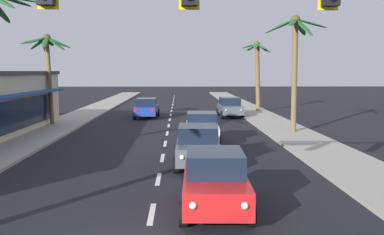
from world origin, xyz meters
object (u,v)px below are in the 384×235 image
Objects in this scene: sedan_lead_at_stop_bar at (215,180)px; palm_right_third at (257,64)px; sedan_oncoming_far at (147,108)px; sedan_parked_nearest_kerb at (230,107)px; palm_right_second at (295,50)px; palm_left_third at (48,56)px; traffic_signal_mast at (279,11)px; sedan_third_in_queue at (198,145)px; sedan_fifth_in_queue at (202,127)px.

palm_right_third is at bearing 78.45° from sedan_lead_at_stop_bar.
sedan_oncoming_far is 1.00× the size of sedan_parked_nearest_kerb.
sedan_lead_at_stop_bar is at bearing -111.03° from palm_right_second.
palm_left_third is at bearing 164.41° from palm_right_second.
palm_right_second is (9.97, -10.22, 4.39)m from sedan_oncoming_far.
sedan_parked_nearest_kerb is at bearing 85.55° from traffic_signal_mast.
palm_right_third is at bearing 81.13° from traffic_signal_mast.
sedan_parked_nearest_kerb is at bearing -123.28° from palm_right_third.
sedan_third_in_queue and sedan_parked_nearest_kerb have the same top height.
sedan_fifth_in_queue is 1.00× the size of sedan_oncoming_far.
sedan_oncoming_far is 0.68× the size of palm_left_third.
sedan_parked_nearest_kerb is at bearing 24.74° from palm_left_third.
palm_right_third is at bearing 33.37° from palm_left_third.
sedan_lead_at_stop_bar and sedan_fifth_in_queue have the same top height.
sedan_oncoming_far is at bearing 106.09° from sedan_fifth_in_queue.
palm_right_second reaches higher than sedan_parked_nearest_kerb.
palm_right_third reaches higher than sedan_oncoming_far.
sedan_fifth_in_queue is at bearing -37.82° from palm_left_third.
traffic_signal_mast is 5.68m from sedan_lead_at_stop_bar.
palm_left_third is (-10.15, 14.52, 4.21)m from sedan_third_in_queue.
sedan_lead_at_stop_bar is 6.28m from sedan_third_in_queue.
sedan_lead_at_stop_bar and sedan_parked_nearest_kerb have the same top height.
sedan_lead_at_stop_bar is 0.68× the size of palm_left_third.
palm_right_third is at bearing 88.86° from palm_right_second.
palm_right_third is at bearing 56.72° from sedan_parked_nearest_kerb.
sedan_lead_at_stop_bar is 1.00× the size of sedan_fifth_in_queue.
palm_right_second is at bearing 68.97° from sedan_lead_at_stop_bar.
sedan_oncoming_far is at bearing 98.10° from sedan_lead_at_stop_bar.
palm_left_third is at bearing 114.99° from traffic_signal_mast.
palm_right_second is (2.84, -10.97, 4.39)m from sedan_parked_nearest_kerb.
sedan_fifth_in_queue is (0.24, 12.55, 0.00)m from sedan_lead_at_stop_bar.
traffic_signal_mast is 30.65m from sedan_oncoming_far.
palm_left_third is (-6.63, -5.59, 4.21)m from sedan_oncoming_far.
sedan_fifth_in_queue is at bearing -102.14° from sedan_parked_nearest_kerb.
traffic_signal_mast reaches higher than sedan_parked_nearest_kerb.
sedan_fifth_in_queue is 20.73m from palm_right_third.
sedan_parked_nearest_kerb is at bearing 6.05° from sedan_oncoming_far.
palm_right_second is (5.98, 3.61, 4.39)m from sedan_fifth_in_queue.
sedan_lead_at_stop_bar is at bearing -97.09° from sedan_parked_nearest_kerb.
traffic_signal_mast is 16.72m from sedan_fifth_in_queue.
sedan_oncoming_far is (-4.74, 29.98, -4.29)m from traffic_signal_mast.
sedan_oncoming_far is at bearing -173.95° from sedan_parked_nearest_kerb.
palm_right_second is at bearing -15.59° from palm_left_third.
sedan_fifth_in_queue is 14.92m from sedan_parked_nearest_kerb.
palm_right_second is at bearing -45.72° from sedan_oncoming_far.
palm_right_third is (6.53, 31.94, 3.82)m from sedan_lead_at_stop_bar.
palm_right_second is (6.45, 9.89, 4.39)m from sedan_third_in_queue.
sedan_fifth_in_queue is at bearing -107.97° from palm_right_third.
palm_right_third is (6.29, 19.39, 3.82)m from sedan_fifth_in_queue.
sedan_lead_at_stop_bar is 32.82m from palm_right_third.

